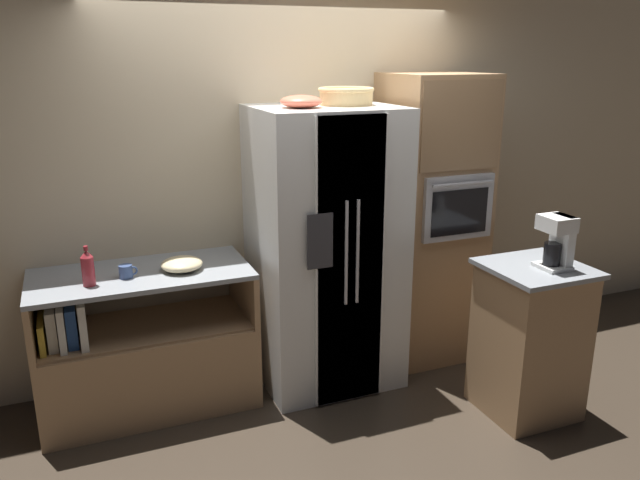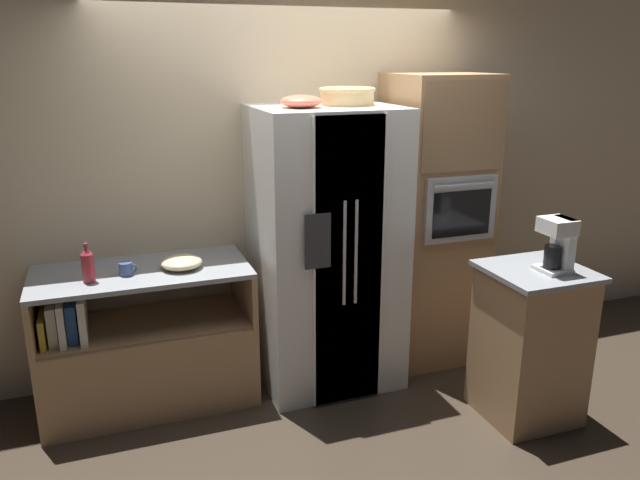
# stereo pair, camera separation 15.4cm
# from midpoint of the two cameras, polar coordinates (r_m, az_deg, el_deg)

# --- Properties ---
(ground_plane) EXTENTS (20.00, 20.00, 0.00)m
(ground_plane) POSITION_cam_midpoint_polar(r_m,az_deg,el_deg) (4.50, -0.27, -12.57)
(ground_plane) COLOR #382D23
(wall_back) EXTENTS (12.00, 0.06, 2.80)m
(wall_back) POSITION_cam_midpoint_polar(r_m,az_deg,el_deg) (4.42, -2.25, 6.26)
(wall_back) COLOR beige
(wall_back) RESTS_ON ground_plane
(counter_left) EXTENTS (1.32, 0.65, 0.91)m
(counter_left) POSITION_cam_midpoint_polar(r_m,az_deg,el_deg) (4.23, -14.66, -10.05)
(counter_left) COLOR #A87F56
(counter_left) RESTS_ON ground_plane
(refrigerator) EXTENTS (0.91, 0.83, 1.88)m
(refrigerator) POSITION_cam_midpoint_polar(r_m,az_deg,el_deg) (4.19, 1.64, -0.81)
(refrigerator) COLOR silver
(refrigerator) RESTS_ON ground_plane
(wall_oven) EXTENTS (0.65, 0.70, 2.07)m
(wall_oven) POSITION_cam_midpoint_polar(r_m,az_deg,el_deg) (4.60, 11.33, 1.76)
(wall_oven) COLOR #A87F56
(wall_oven) RESTS_ON ground_plane
(island_counter) EXTENTS (0.58, 0.57, 0.97)m
(island_counter) POSITION_cam_midpoint_polar(r_m,az_deg,el_deg) (4.12, 19.66, -8.87)
(island_counter) COLOR #A87F56
(island_counter) RESTS_ON ground_plane
(wicker_basket) EXTENTS (0.36, 0.36, 0.11)m
(wicker_basket) POSITION_cam_midpoint_polar(r_m,az_deg,el_deg) (4.09, 3.62, 13.05)
(wicker_basket) COLOR tan
(wicker_basket) RESTS_ON refrigerator
(fruit_bowl) EXTENTS (0.26, 0.26, 0.08)m
(fruit_bowl) POSITION_cam_midpoint_polar(r_m,az_deg,el_deg) (3.88, -0.57, 12.56)
(fruit_bowl) COLOR #DB664C
(fruit_bowl) RESTS_ON refrigerator
(bottle_tall) EXTENTS (0.07, 0.07, 0.24)m
(bottle_tall) POSITION_cam_midpoint_polar(r_m,az_deg,el_deg) (3.85, -19.39, -2.16)
(bottle_tall) COLOR maroon
(bottle_tall) RESTS_ON counter_left
(mug) EXTENTS (0.11, 0.08, 0.08)m
(mug) POSITION_cam_midpoint_polar(r_m,az_deg,el_deg) (3.92, -16.23, -2.56)
(mug) COLOR #384C7A
(mug) RESTS_ON counter_left
(mixing_bowl) EXTENTS (0.25, 0.25, 0.08)m
(mixing_bowl) POSITION_cam_midpoint_polar(r_m,az_deg,el_deg) (3.96, -11.46, -2.01)
(mixing_bowl) COLOR beige
(mixing_bowl) RESTS_ON counter_left
(coffee_maker) EXTENTS (0.17, 0.18, 0.32)m
(coffee_maker) POSITION_cam_midpoint_polar(r_m,az_deg,el_deg) (3.89, 22.02, -0.22)
(coffee_maker) COLOR white
(coffee_maker) RESTS_ON island_counter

